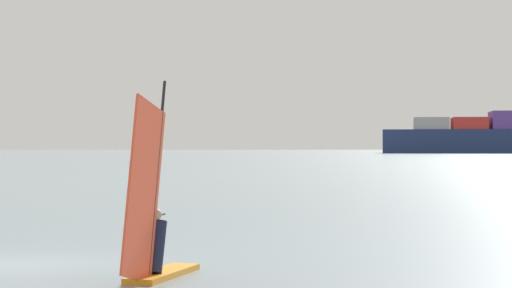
{
  "coord_description": "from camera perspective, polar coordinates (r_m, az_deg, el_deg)",
  "views": [
    {
      "loc": [
        6.68,
        -21.73,
        2.62
      ],
      "look_at": [
        4.33,
        14.09,
        2.73
      ],
      "focal_mm": 69.48,
      "sensor_mm": 36.0,
      "label": 1
    }
  ],
  "objects": [
    {
      "name": "ground_plane",
      "position": [
        22.89,
        -13.33,
        -6.75
      ],
      "size": [
        4000.0,
        4000.0,
        0.0
      ],
      "primitive_type": "plane",
      "color": "gray"
    },
    {
      "name": "windsurfer",
      "position": [
        19.69,
        -5.92,
        -4.98
      ],
      "size": [
        1.19,
        3.47,
        4.02
      ],
      "rotation": [
        0.0,
        0.0,
        1.36
      ],
      "color": "orange",
      "rests_on": "ground_plane"
    }
  ]
}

